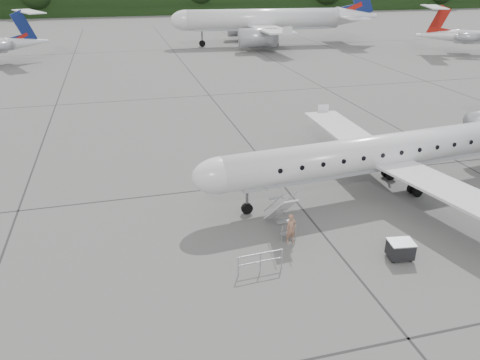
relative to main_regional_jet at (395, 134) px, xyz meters
name	(u,v)px	position (x,y,z in m)	size (l,w,h in m)	color
ground	(378,208)	(-1.95, -2.29, -3.75)	(320.00, 320.00, 0.00)	#5D5D5B
treeline	(158,1)	(-1.95, 127.71, 0.25)	(260.00, 4.00, 8.00)	black
main_regional_jet	(395,134)	(0.00, 0.00, 0.00)	(29.29, 21.09, 7.51)	silver
airstair	(280,211)	(-8.56, -3.17, -2.58)	(0.85, 2.48, 2.35)	silver
passenger	(291,229)	(-8.42, -4.56, -2.94)	(0.60, 0.39, 1.64)	#8F634E
safety_railing	(260,262)	(-10.73, -6.64, -3.25)	(2.20, 0.08, 1.00)	#989BA1
baggage_cart	(400,250)	(-3.72, -7.35, -3.25)	(1.17, 0.95, 1.01)	black
bg_narrowbody	(263,9)	(10.53, 61.37, 2.65)	(35.71, 25.71, 12.82)	silver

